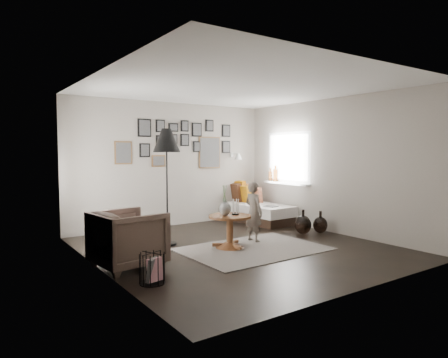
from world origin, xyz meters
TOP-DOWN VIEW (x-y plane):
  - ground at (0.00, 0.00)m, footprint 4.80×4.80m
  - wall_back at (0.00, 2.40)m, footprint 4.50×0.00m
  - wall_front at (0.00, -2.40)m, footprint 4.50×0.00m
  - wall_left at (-2.25, 0.00)m, footprint 0.00×4.80m
  - wall_right at (2.25, 0.00)m, footprint 0.00×4.80m
  - ceiling at (0.00, 0.00)m, footprint 4.80×4.80m
  - door_left at (-2.23, 1.20)m, footprint 0.00×2.14m
  - window_right at (2.18, 1.34)m, footprint 0.15×1.32m
  - gallery_wall at (0.29, 2.38)m, footprint 2.74×0.03m
  - wall_sconce at (1.55, 2.13)m, footprint 0.18×0.36m
  - rug at (0.13, -0.22)m, footprint 2.26×1.59m
  - pedestal_table at (-0.14, 0.06)m, footprint 0.69×0.69m
  - vase at (-0.22, 0.08)m, footprint 0.20×0.20m
  - candles at (-0.03, 0.06)m, footprint 0.12×0.12m
  - daybed at (1.75, 1.80)m, footprint 0.85×1.89m
  - magazine_on_daybed at (1.70, 1.16)m, footprint 0.25×0.31m
  - armchair at (-1.90, -0.04)m, footprint 0.96×0.94m
  - armchair_cushion at (-1.87, 0.01)m, footprint 0.39×0.40m
  - floor_lamp at (-0.87, 0.85)m, footprint 0.46×0.46m
  - magazine_basket at (-1.91, -0.83)m, footprint 0.38×0.38m
  - demijohn_large at (1.65, 0.17)m, footprint 0.31×0.31m
  - demijohn_small at (2.00, 0.05)m, footprint 0.28×0.28m
  - child at (0.48, 0.21)m, footprint 0.29×0.41m

SIDE VIEW (x-z plane):
  - ground at x=0.00m, z-range 0.00..0.00m
  - rug at x=0.13m, z-range 0.00..0.01m
  - demijohn_small at x=2.00m, z-range -0.05..0.38m
  - magazine_basket at x=-1.91m, z-range 0.00..0.37m
  - demijohn_large at x=1.65m, z-range -0.05..0.42m
  - pedestal_table at x=-0.14m, z-range -0.02..0.52m
  - daybed at x=1.75m, z-range -0.17..0.73m
  - armchair at x=-1.90m, z-range 0.00..0.79m
  - magazine_on_daybed at x=1.70m, z-range 0.41..0.43m
  - armchair_cushion at x=-1.87m, z-range 0.40..0.56m
  - child at x=0.48m, z-range 0.00..1.05m
  - candles at x=-0.03m, z-range 0.54..0.80m
  - vase at x=-0.22m, z-range 0.45..0.94m
  - window_right at x=2.18m, z-range 0.28..1.58m
  - door_left at x=-2.23m, z-range -0.02..2.12m
  - wall_back at x=0.00m, z-range -0.95..3.55m
  - wall_front at x=0.00m, z-range -0.95..3.55m
  - wall_left at x=-2.25m, z-range -1.10..3.70m
  - wall_right at x=2.25m, z-range -1.10..3.70m
  - wall_sconce at x=1.55m, z-range 1.38..1.54m
  - floor_lamp at x=-0.87m, z-range 0.71..2.66m
  - gallery_wall at x=0.29m, z-range 1.20..2.28m
  - ceiling at x=0.00m, z-range 2.60..2.60m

